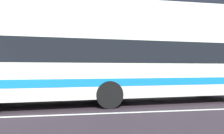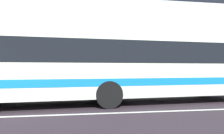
{
  "view_description": "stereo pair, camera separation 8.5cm",
  "coord_description": "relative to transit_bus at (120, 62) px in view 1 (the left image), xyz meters",
  "views": [
    {
      "loc": [
        3.9,
        -7.08,
        1.45
      ],
      "look_at": [
        5.52,
        1.79,
        1.51
      ],
      "focal_mm": 35.57,
      "sensor_mm": 36.0,
      "label": 1
    },
    {
      "loc": [
        3.98,
        -7.09,
        1.45
      ],
      "look_at": [
        5.52,
        1.79,
        1.51
      ],
      "focal_mm": 35.57,
      "sensor_mm": 36.0,
      "label": 2
    }
  ],
  "objects": [
    {
      "name": "apartment_block_right",
      "position": [
        3.35,
        10.68,
        5.03
      ],
      "size": [
        22.44,
        9.02,
        13.52
      ],
      "color": "silver",
      "rests_on": "ground_plane"
    },
    {
      "name": "transit_bus",
      "position": [
        0.0,
        0.0,
        0.0
      ],
      "size": [
        11.96,
        3.28,
        3.14
      ],
      "color": "beige",
      "rests_on": "ground_plane"
    }
  ]
}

